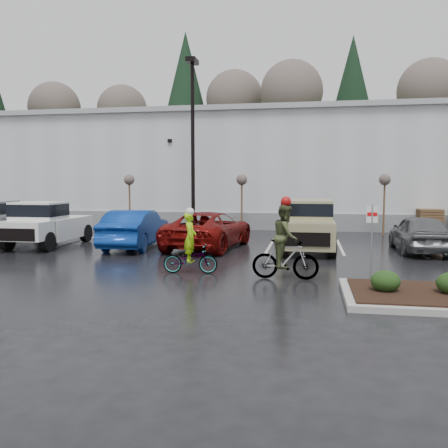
% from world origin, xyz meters
% --- Properties ---
extents(ground, '(120.00, 120.00, 0.00)m').
position_xyz_m(ground, '(0.00, 0.00, 0.00)').
color(ground, black).
rests_on(ground, ground).
extents(warehouse, '(60.50, 15.50, 7.20)m').
position_xyz_m(warehouse, '(0.00, 21.99, 3.65)').
color(warehouse, silver).
rests_on(warehouse, ground).
extents(wooded_ridge, '(80.00, 25.00, 6.00)m').
position_xyz_m(wooded_ridge, '(0.00, 45.00, 3.00)').
color(wooded_ridge, '#1F3616').
rests_on(wooded_ridge, ground).
extents(lamppost, '(0.50, 1.00, 9.22)m').
position_xyz_m(lamppost, '(-4.00, 12.00, 5.69)').
color(lamppost, black).
rests_on(lamppost, ground).
extents(sapling_west, '(0.60, 0.60, 3.20)m').
position_xyz_m(sapling_west, '(-8.00, 13.00, 2.73)').
color(sapling_west, '#533521').
rests_on(sapling_west, ground).
extents(sapling_mid, '(0.60, 0.60, 3.20)m').
position_xyz_m(sapling_mid, '(-1.50, 13.00, 2.73)').
color(sapling_mid, '#533521').
rests_on(sapling_mid, ground).
extents(sapling_east, '(0.60, 0.60, 3.20)m').
position_xyz_m(sapling_east, '(6.00, 13.00, 2.73)').
color(sapling_east, '#533521').
rests_on(sapling_east, ground).
extents(pallet_stack_a, '(1.20, 1.20, 1.35)m').
position_xyz_m(pallet_stack_a, '(8.50, 14.00, 0.68)').
color(pallet_stack_a, '#533521').
rests_on(pallet_stack_a, ground).
extents(shrub_a, '(0.70, 0.70, 0.52)m').
position_xyz_m(shrub_a, '(4.00, -1.00, 0.41)').
color(shrub_a, black).
rests_on(shrub_a, curb_island).
extents(fire_lane_sign, '(0.30, 0.05, 2.20)m').
position_xyz_m(fire_lane_sign, '(3.80, 0.20, 1.41)').
color(fire_lane_sign, gray).
rests_on(fire_lane_sign, ground).
extents(pickup_silver, '(2.10, 5.20, 1.96)m').
position_xyz_m(pickup_silver, '(-11.86, 7.02, 0.98)').
color(pickup_silver, '#95969B').
rests_on(pickup_silver, ground).
extents(pickup_white, '(2.10, 5.20, 1.96)m').
position_xyz_m(pickup_white, '(-9.03, 6.29, 0.98)').
color(pickup_white, silver).
rests_on(pickup_white, ground).
extents(car_blue, '(1.95, 4.99, 1.62)m').
position_xyz_m(car_blue, '(-5.10, 6.27, 0.81)').
color(car_blue, navy).
rests_on(car_blue, ground).
extents(car_red, '(3.28, 5.85, 1.55)m').
position_xyz_m(car_red, '(-2.01, 6.72, 0.77)').
color(car_red, maroon).
rests_on(car_red, ground).
extents(suv_tan, '(2.20, 5.10, 2.06)m').
position_xyz_m(suv_tan, '(2.06, 6.78, 1.03)').
color(suv_tan, '#958F65').
rests_on(suv_tan, ground).
extents(car_grey, '(1.83, 4.44, 1.50)m').
position_xyz_m(car_grey, '(6.50, 7.06, 0.75)').
color(car_grey, slate).
rests_on(car_grey, ground).
extents(cyclist_hivis, '(1.71, 0.74, 2.02)m').
position_xyz_m(cyclist_hivis, '(-1.41, 1.18, 0.64)').
color(cyclist_hivis, '#3F3F44').
rests_on(cyclist_hivis, ground).
extents(cyclist_olive, '(1.85, 0.89, 2.39)m').
position_xyz_m(cyclist_olive, '(1.50, 0.80, 0.87)').
color(cyclist_olive, '#3F3F44').
rests_on(cyclist_olive, ground).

